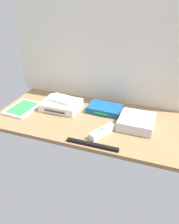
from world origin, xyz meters
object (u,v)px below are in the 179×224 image
sensor_bar (92,145)px  remote_wand (102,132)px  network_router (104,109)px  game_case (22,109)px  remote_classic_pad (62,99)px  game_console (61,105)px  mini_computer (137,122)px

sensor_bar → remote_wand: bearing=81.2°
network_router → sensor_bar: size_ratio=0.77×
sensor_bar → game_case: bearing=159.0°
network_router → remote_classic_pad: (-23.85, -3.84, 3.71)cm
game_console → remote_wand: game_console is taller
mini_computer → game_case: mini_computer is taller
remote_classic_pad → game_case: bearing=-144.8°
mini_computer → sensor_bar: 27.52cm
game_console → sensor_bar: (28.17, -26.98, -1.50)cm
game_console → sensor_bar: bearing=-43.5°
network_router → remote_wand: size_ratio=1.25×
game_case → sensor_bar: bearing=-16.7°
network_router → sensor_bar: (3.98, -32.01, -1.00)cm
remote_wand → game_case: bearing=-162.3°
sensor_bar → mini_computer: bearing=55.3°
remote_wand → remote_classic_pad: size_ratio=0.96×
game_case → sensor_bar: 51.53cm
game_console → remote_classic_pad: 3.44cm
game_console → remote_wand: bearing=-29.5°
game_case → network_router: network_router is taller
sensor_bar → game_console: bearing=135.8°
remote_classic_pad → sensor_bar: 39.88cm
game_console → game_case: 21.98cm
mini_computer → sensor_bar: bearing=-124.3°
remote_wand → mini_computer: bearing=69.1°
mini_computer → network_router: 21.59cm
mini_computer → remote_classic_pad: size_ratio=1.12×
game_console → remote_classic_pad: (0.34, 1.19, 3.21)cm
game_case → network_router: 46.39cm
mini_computer → game_case: (-63.70, -4.57, -1.88)cm
game_case → remote_wand: 50.38cm
mini_computer → remote_classic_pad: (-43.30, 5.48, 2.77)cm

